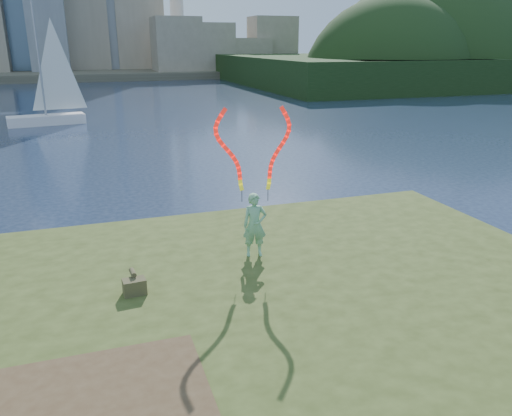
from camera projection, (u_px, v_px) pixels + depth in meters
name	position (u px, v px, depth m)	size (l,w,h in m)	color
ground	(203.00, 322.00, 11.07)	(320.00, 320.00, 0.00)	#17233B
grassy_knoll	(231.00, 370.00, 8.90)	(20.00, 18.00, 0.80)	#334217
dirt_patch	(103.00, 409.00, 7.27)	(3.20, 3.00, 0.02)	#47331E
far_shore	(94.00, 72.00, 96.35)	(320.00, 40.00, 1.20)	#4E4839
wooded_hill	(473.00, 79.00, 82.98)	(78.00, 50.00, 63.00)	black
woman_with_ribbons	(255.00, 201.00, 12.16)	(2.02, 0.54, 4.00)	#1A7A36
canvas_bag	(134.00, 286.00, 10.58)	(0.50, 0.56, 0.45)	#434226
sailboat	(49.00, 104.00, 37.43)	(5.86, 2.62, 8.78)	white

